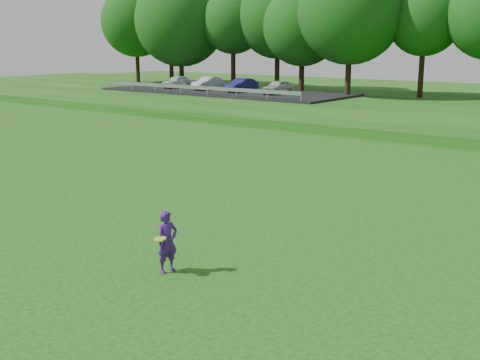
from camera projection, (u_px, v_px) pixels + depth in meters
The scene contains 4 objects.
ground at pixel (141, 238), 16.19m from camera, with size 140.00×140.00×0.00m, color #1A480D.
walking_path at pixel (422, 142), 31.60m from camera, with size 130.00×1.60×0.04m, color gray.
parking_lot at pixel (223, 89), 55.55m from camera, with size 24.00×9.00×1.38m.
woman at pixel (167, 242), 13.68m from camera, with size 0.44×0.69×1.45m.
Camera 1 is at (11.56, -10.56, 5.15)m, focal length 45.00 mm.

